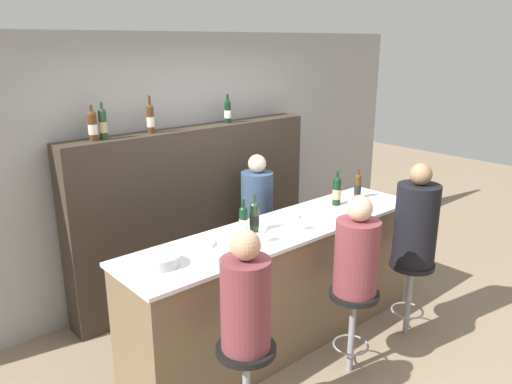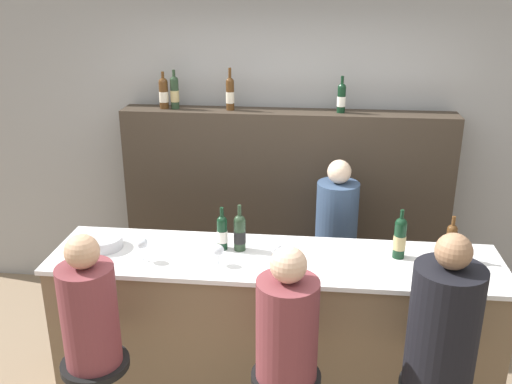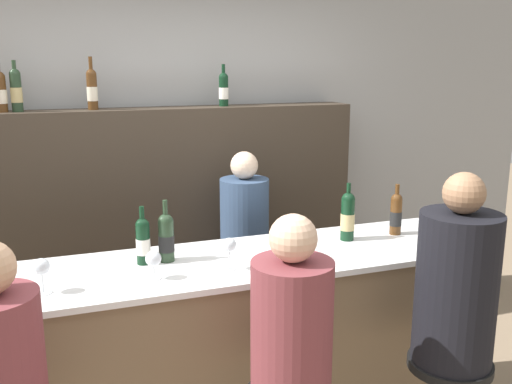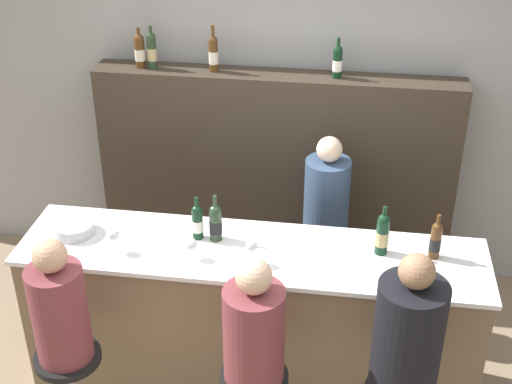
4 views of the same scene
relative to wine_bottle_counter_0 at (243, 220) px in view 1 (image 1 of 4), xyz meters
The scene contains 23 objects.
ground_plane 1.29m from the wine_bottle_counter_0, 49.23° to the right, with size 16.00×16.00×0.00m, color #8C755B.
wall_back 1.43m from the wine_bottle_counter_0, 75.94° to the left, with size 6.40×0.05×2.60m.
bar_counter 0.74m from the wine_bottle_counter_0, 14.03° to the right, with size 2.85×0.67×1.06m.
back_bar_cabinet 1.25m from the wine_bottle_counter_0, 73.34° to the left, with size 2.67×0.28×1.72m.
wine_bottle_counter_0 is the anchor object (origin of this frame).
wine_bottle_counter_1 0.11m from the wine_bottle_counter_0, ahead, with size 0.08×0.08×0.31m.
wine_bottle_counter_2 1.12m from the wine_bottle_counter_0, ahead, with size 0.08×0.08×0.32m.
wine_bottle_counter_3 1.43m from the wine_bottle_counter_0, ahead, with size 0.07×0.07×0.29m.
wine_bottle_backbar_0 1.49m from the wine_bottle_counter_0, 119.42° to the left, with size 0.08×0.08×0.30m.
wine_bottle_backbar_1 1.45m from the wine_bottle_counter_0, 115.91° to the left, with size 0.07×0.07×0.31m.
wine_bottle_backbar_2 1.34m from the wine_bottle_counter_0, 95.54° to the left, with size 0.07×0.07×0.33m.
wine_bottle_backbar_3 1.53m from the wine_bottle_counter_0, 56.53° to the left, with size 0.07×0.07×0.29m.
wine_glass_0 0.51m from the wine_bottle_counter_0, 154.51° to the right, with size 0.08×0.08×0.16m.
wine_glass_1 0.22m from the wine_bottle_counter_0, 87.13° to the right, with size 0.07×0.07×0.13m.
wine_glass_2 0.43m from the wine_bottle_counter_0, 30.84° to the right, with size 0.07×0.07×0.16m.
metal_bowl 0.79m from the wine_bottle_counter_0, behind, with size 0.26×0.26×0.08m.
bar_stool_left 1.16m from the wine_bottle_counter_0, 129.00° to the right, with size 0.38×0.38×0.69m.
guest_seated_left 0.98m from the wine_bottle_counter_0, 129.00° to the right, with size 0.31×0.31×0.78m.
bar_stool_middle 1.09m from the wine_bottle_counter_0, 58.33° to the right, with size 0.38×0.38×0.69m.
guest_seated_middle 0.90m from the wine_bottle_counter_0, 58.33° to the right, with size 0.33×0.33×0.76m.
bar_stool_right 1.59m from the wine_bottle_counter_0, 30.93° to the right, with size 0.38×0.38×0.69m.
guest_seated_right 1.47m from the wine_bottle_counter_0, 30.93° to the right, with size 0.36×0.36×0.87m.
bartender 1.15m from the wine_bottle_counter_0, 42.72° to the left, with size 0.32×0.32×1.47m.
Camera 1 is at (-2.68, -2.41, 2.52)m, focal length 35.00 mm.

